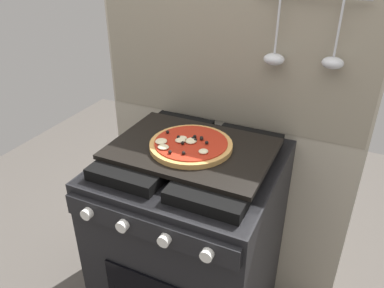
# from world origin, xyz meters

# --- Properties ---
(kitchen_backsplash) EXTENTS (1.10, 0.09, 1.55)m
(kitchen_backsplash) POSITION_xyz_m (0.00, 0.33, 0.79)
(kitchen_backsplash) COLOR #B2A893
(kitchen_backsplash) RESTS_ON ground_plane
(stove) EXTENTS (0.60, 0.64, 0.90)m
(stove) POSITION_xyz_m (-0.00, -0.00, 0.45)
(stove) COLOR black
(stove) RESTS_ON ground_plane
(baking_tray) EXTENTS (0.54, 0.38, 0.02)m
(baking_tray) POSITION_xyz_m (0.00, 0.00, 0.91)
(baking_tray) COLOR black
(baking_tray) RESTS_ON stove
(pizza_left) EXTENTS (0.28, 0.28, 0.03)m
(pizza_left) POSITION_xyz_m (-0.00, -0.01, 0.93)
(pizza_left) COLOR tan
(pizza_left) RESTS_ON baking_tray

